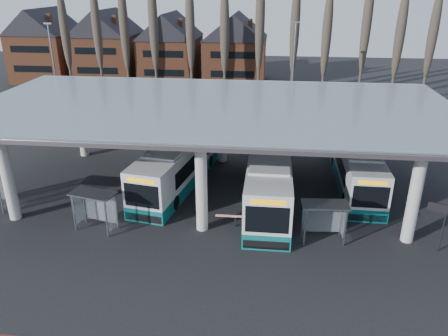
# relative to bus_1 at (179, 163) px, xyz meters

# --- Properties ---
(ground) EXTENTS (140.00, 140.00, 0.00)m
(ground) POSITION_rel_bus_1_xyz_m (2.66, -8.85, -1.60)
(ground) COLOR black
(ground) RESTS_ON ground
(station_canopy) EXTENTS (32.00, 16.00, 6.34)m
(station_canopy) POSITION_rel_bus_1_xyz_m (2.66, -0.85, 4.08)
(station_canopy) COLOR #B9B9B5
(station_canopy) RESTS_ON ground
(poplar_row) EXTENTS (45.10, 1.10, 14.50)m
(poplar_row) POSITION_rel_bus_1_xyz_m (2.66, 24.15, 7.17)
(poplar_row) COLOR #473D33
(poplar_row) RESTS_ON ground
(townhouse_row) EXTENTS (36.80, 10.30, 12.25)m
(townhouse_row) POSITION_rel_bus_1_xyz_m (-13.09, 35.15, 4.33)
(townhouse_row) COLOR brown
(townhouse_row) RESTS_ON ground
(lamp_post_a) EXTENTS (0.80, 0.16, 10.17)m
(lamp_post_a) POSITION_rel_bus_1_xyz_m (-15.34, 13.15, 3.73)
(lamp_post_a) COLOR slate
(lamp_post_a) RESTS_ON ground
(lamp_post_b) EXTENTS (0.80, 0.16, 10.17)m
(lamp_post_b) POSITION_rel_bus_1_xyz_m (8.66, 17.15, 3.73)
(lamp_post_b) COLOR slate
(lamp_post_b) RESTS_ON ground
(bus_1) EXTENTS (4.69, 12.52, 3.40)m
(bus_1) POSITION_rel_bus_1_xyz_m (0.00, 0.00, 0.00)
(bus_1) COLOR silver
(bus_1) RESTS_ON ground
(bus_2) EXTENTS (2.79, 12.85, 3.57)m
(bus_2) POSITION_rel_bus_1_xyz_m (6.57, -1.83, 0.08)
(bus_2) COLOR silver
(bus_2) RESTS_ON ground
(bus_3) EXTENTS (2.66, 11.64, 3.23)m
(bus_3) POSITION_rel_bus_1_xyz_m (12.86, 1.32, -0.08)
(bus_3) COLOR silver
(bus_3) RESTS_ON ground
(shelter_1) EXTENTS (2.88, 1.89, 2.46)m
(shelter_1) POSITION_rel_bus_1_xyz_m (-3.66, -6.96, 0.18)
(shelter_1) COLOR gray
(shelter_1) RESTS_ON ground
(shelter_2) EXTENTS (2.69, 1.48, 2.41)m
(shelter_2) POSITION_rel_bus_1_xyz_m (9.76, -6.79, 0.15)
(shelter_2) COLOR gray
(shelter_2) RESTS_ON ground
(info_sign_0) EXTENTS (1.84, 0.80, 2.88)m
(info_sign_0) POSITION_rel_bus_1_xyz_m (16.13, -7.28, 0.81)
(info_sign_0) COLOR black
(info_sign_0) RESTS_ON ground
(barrier) EXTENTS (2.30, 0.63, 1.15)m
(barrier) POSITION_rel_bus_1_xyz_m (4.63, -6.24, -0.71)
(barrier) COLOR black
(barrier) RESTS_ON ground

